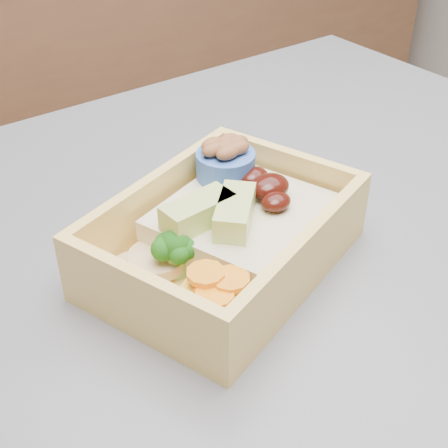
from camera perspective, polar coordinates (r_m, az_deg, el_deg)
bento_box at (r=0.47m, az=0.21°, el=-0.83°), size 0.23×0.20×0.07m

